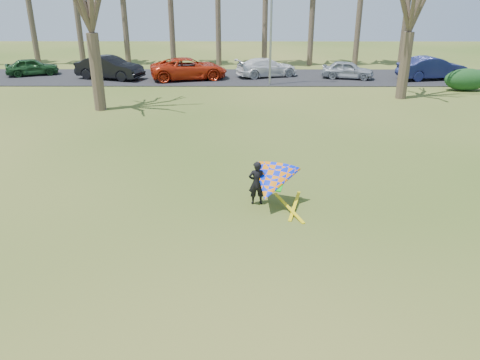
{
  "coord_description": "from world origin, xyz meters",
  "views": [
    {
      "loc": [
        0.06,
        -11.09,
        6.58
      ],
      "look_at": [
        0.0,
        2.0,
        1.1
      ],
      "focal_mm": 35.0,
      "sensor_mm": 36.0,
      "label": 1
    }
  ],
  "objects_px": {
    "car_3": "(267,67)",
    "car_4": "(348,70)",
    "car_2": "(189,69)",
    "kite_flyer": "(270,183)",
    "streetlight": "(274,19)",
    "car_5": "(432,68)",
    "car_1": "(110,68)",
    "car_0": "(32,67)"
  },
  "relations": [
    {
      "from": "car_2",
      "to": "kite_flyer",
      "type": "xyz_separation_m",
      "value": [
        4.85,
        -21.61,
        -0.0
      ]
    },
    {
      "from": "car_2",
      "to": "car_5",
      "type": "distance_m",
      "value": 18.04
    },
    {
      "from": "car_2",
      "to": "car_4",
      "type": "xyz_separation_m",
      "value": [
        11.86,
        0.34,
        -0.14
      ]
    },
    {
      "from": "car_1",
      "to": "car_2",
      "type": "distance_m",
      "value": 5.92
    },
    {
      "from": "car_0",
      "to": "car_5",
      "type": "bearing_deg",
      "value": -114.76
    },
    {
      "from": "streetlight",
      "to": "car_4",
      "type": "distance_m",
      "value": 7.31
    },
    {
      "from": "car_1",
      "to": "car_5",
      "type": "distance_m",
      "value": 23.95
    },
    {
      "from": "streetlight",
      "to": "car_3",
      "type": "height_order",
      "value": "streetlight"
    },
    {
      "from": "car_4",
      "to": "car_5",
      "type": "distance_m",
      "value": 6.18
    },
    {
      "from": "car_5",
      "to": "car_3",
      "type": "bearing_deg",
      "value": 73.58
    },
    {
      "from": "car_2",
      "to": "kite_flyer",
      "type": "distance_m",
      "value": 22.15
    },
    {
      "from": "streetlight",
      "to": "car_5",
      "type": "bearing_deg",
      "value": 10.01
    },
    {
      "from": "car_1",
      "to": "car_4",
      "type": "xyz_separation_m",
      "value": [
        17.78,
        0.23,
        -0.18
      ]
    },
    {
      "from": "car_0",
      "to": "car_2",
      "type": "height_order",
      "value": "car_2"
    },
    {
      "from": "car_2",
      "to": "kite_flyer",
      "type": "relative_size",
      "value": 2.36
    },
    {
      "from": "car_3",
      "to": "car_4",
      "type": "relative_size",
      "value": 1.24
    },
    {
      "from": "kite_flyer",
      "to": "car_2",
      "type": "bearing_deg",
      "value": 102.64
    },
    {
      "from": "streetlight",
      "to": "car_2",
      "type": "xyz_separation_m",
      "value": [
        -6.06,
        2.04,
        -3.62
      ]
    },
    {
      "from": "car_1",
      "to": "car_3",
      "type": "bearing_deg",
      "value": -67.68
    },
    {
      "from": "car_1",
      "to": "car_5",
      "type": "bearing_deg",
      "value": -72.72
    },
    {
      "from": "car_2",
      "to": "car_3",
      "type": "bearing_deg",
      "value": -92.92
    },
    {
      "from": "car_0",
      "to": "car_3",
      "type": "relative_size",
      "value": 0.81
    },
    {
      "from": "streetlight",
      "to": "kite_flyer",
      "type": "bearing_deg",
      "value": -93.54
    },
    {
      "from": "car_5",
      "to": "streetlight",
      "type": "bearing_deg",
      "value": 88.51
    },
    {
      "from": "streetlight",
      "to": "car_1",
      "type": "distance_m",
      "value": 12.68
    },
    {
      "from": "kite_flyer",
      "to": "car_5",
      "type": "bearing_deg",
      "value": 58.7
    },
    {
      "from": "car_2",
      "to": "car_5",
      "type": "xyz_separation_m",
      "value": [
        18.04,
        0.08,
        0.04
      ]
    },
    {
      "from": "car_5",
      "to": "kite_flyer",
      "type": "bearing_deg",
      "value": 137.2
    },
    {
      "from": "car_3",
      "to": "car_0",
      "type": "bearing_deg",
      "value": 69.4
    },
    {
      "from": "streetlight",
      "to": "kite_flyer",
      "type": "height_order",
      "value": "streetlight"
    },
    {
      "from": "car_2",
      "to": "streetlight",
      "type": "bearing_deg",
      "value": -122.43
    },
    {
      "from": "car_0",
      "to": "car_2",
      "type": "relative_size",
      "value": 0.68
    },
    {
      "from": "car_1",
      "to": "car_2",
      "type": "height_order",
      "value": "car_1"
    },
    {
      "from": "car_1",
      "to": "car_4",
      "type": "bearing_deg",
      "value": -71.92
    },
    {
      "from": "streetlight",
      "to": "car_2",
      "type": "bearing_deg",
      "value": 161.43
    },
    {
      "from": "car_0",
      "to": "car_3",
      "type": "bearing_deg",
      "value": -113.37
    },
    {
      "from": "car_4",
      "to": "car_5",
      "type": "bearing_deg",
      "value": -78.04
    },
    {
      "from": "car_3",
      "to": "streetlight",
      "type": "bearing_deg",
      "value": 164.78
    },
    {
      "from": "car_5",
      "to": "kite_flyer",
      "type": "distance_m",
      "value": 25.39
    },
    {
      "from": "car_1",
      "to": "car_2",
      "type": "bearing_deg",
      "value": -73.68
    },
    {
      "from": "car_5",
      "to": "kite_flyer",
      "type": "relative_size",
      "value": 2.09
    },
    {
      "from": "streetlight",
      "to": "car_3",
      "type": "bearing_deg",
      "value": 93.94
    }
  ]
}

